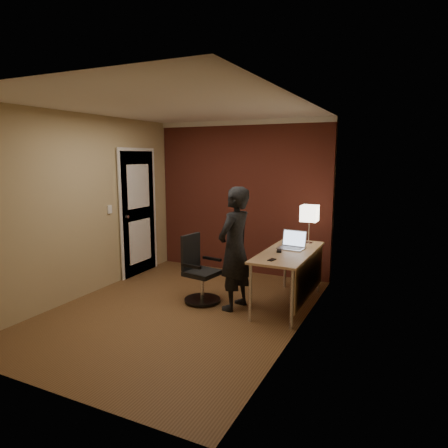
% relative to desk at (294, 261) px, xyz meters
% --- Properties ---
extents(room, '(4.00, 4.00, 4.00)m').
position_rel_desk_xyz_m(room, '(-1.53, 0.80, 0.77)').
color(room, brown).
rests_on(room, ground).
extents(desk, '(0.60, 1.50, 0.73)m').
position_rel_desk_xyz_m(desk, '(0.00, 0.00, 0.00)').
color(desk, tan).
rests_on(desk, ground).
extents(desk_lamp, '(0.22, 0.22, 0.54)m').
position_rel_desk_xyz_m(desk_lamp, '(0.04, 0.55, 0.55)').
color(desk_lamp, silver).
rests_on(desk_lamp, desk).
extents(laptop, '(0.35, 0.29, 0.23)m').
position_rel_desk_xyz_m(laptop, '(-0.07, 0.17, 0.19)').
color(laptop, silver).
rests_on(laptop, desk).
extents(mouse, '(0.08, 0.11, 0.03)m').
position_rel_desk_xyz_m(mouse, '(-0.17, -0.11, 0.14)').
color(mouse, black).
rests_on(mouse, desk).
extents(phone, '(0.08, 0.12, 0.01)m').
position_rel_desk_xyz_m(phone, '(-0.12, -0.53, 0.13)').
color(phone, black).
rests_on(phone, desk).
extents(office_chair, '(0.48, 0.53, 0.89)m').
position_rel_desk_xyz_m(office_chair, '(-1.19, -0.37, -0.21)').
color(office_chair, black).
rests_on(office_chair, ground).
extents(person, '(0.46, 0.62, 1.56)m').
position_rel_desk_xyz_m(person, '(-0.66, -0.38, 0.18)').
color(person, black).
rests_on(person, ground).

